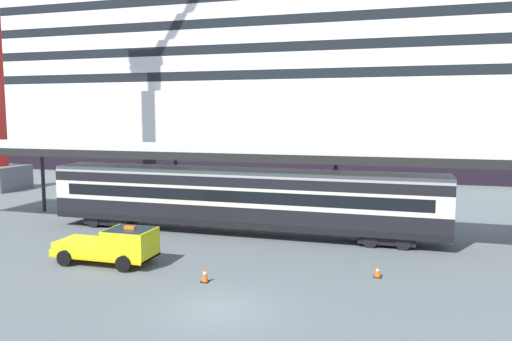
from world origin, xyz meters
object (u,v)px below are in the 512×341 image
Objects in this scene: traffic_cone_near at (205,274)px; traffic_cone_mid at (378,271)px; cruise_ship at (380,62)px; service_truck at (114,245)px; train_carriage at (240,198)px.

traffic_cone_near is 1.26× the size of traffic_cone_mid.
cruise_ship is at bearing 92.72° from traffic_cone_mid.
traffic_cone_near reaches higher than traffic_cone_mid.
service_truck is at bearing -172.75° from traffic_cone_mid.
traffic_cone_near is (-5.34, -47.81, -13.95)m from cruise_ship.
train_carriage is at bearing -99.82° from cruise_ship.
service_truck is 13.04m from traffic_cone_mid.
traffic_cone_near is 8.01m from traffic_cone_mid.
traffic_cone_near is (1.35, -9.18, -1.95)m from train_carriage.
service_truck is at bearing -103.04° from cruise_ship.
train_carriage is 42.53× the size of traffic_cone_mid.
service_truck is (-10.79, -46.56, -13.32)m from cruise_ship.
traffic_cone_mid is (7.47, 2.90, -0.08)m from traffic_cone_near.
train_carriage is 9.02m from service_truck.
train_carriage reaches higher than traffic_cone_mid.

